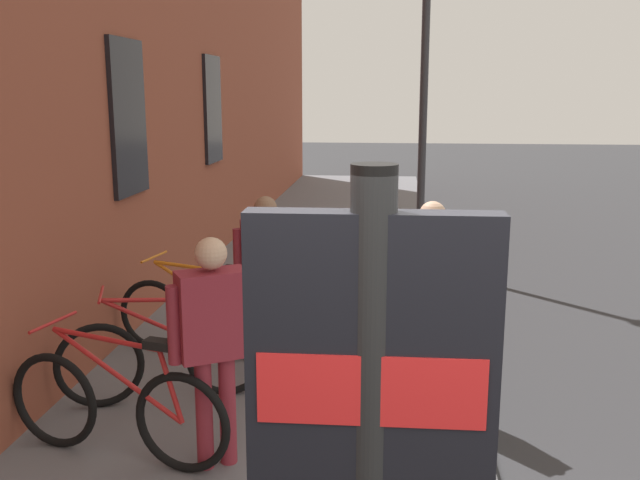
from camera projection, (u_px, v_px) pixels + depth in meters
ground at (546, 336)px, 7.81m from camera, size 60.00×60.00×0.00m
sidewalk_pavement at (319, 278)px, 10.02m from camera, size 24.00×3.50×0.12m
station_facade at (189, 29)px, 10.46m from camera, size 22.00×0.65×7.17m
bicycle_far_end at (117, 408)px, 4.90m from camera, size 0.58×1.74×0.97m
bicycle_leaning_wall at (166, 357)px, 5.84m from camera, size 0.70×1.69×0.97m
bicycle_nearest_sign at (201, 317)px, 6.87m from camera, size 0.52×1.75×0.97m
pedestrian_by_facade at (213, 330)px, 4.70m from camera, size 0.43×0.55×1.62m
pedestrian_crossing_street at (430, 279)px, 5.81m from camera, size 0.54×0.47×1.68m
pedestrian_near_bus at (266, 262)px, 6.57m from camera, size 0.36×0.59×1.61m
street_lamp at (425, 57)px, 10.28m from camera, size 0.28×0.28×5.11m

